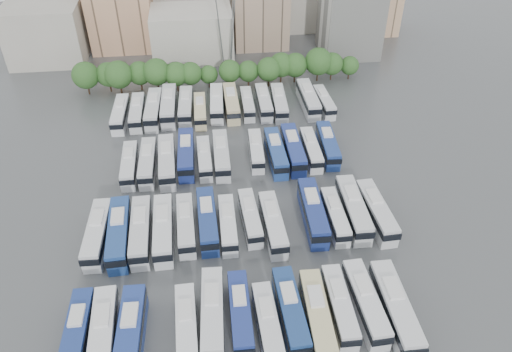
{
  "coord_description": "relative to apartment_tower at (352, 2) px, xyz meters",
  "views": [
    {
      "loc": [
        -4.02,
        -62.58,
        54.37
      ],
      "look_at": [
        3.64,
        3.54,
        3.0
      ],
      "focal_mm": 35.0,
      "sensor_mm": 36.0,
      "label": 1
    }
  ],
  "objects": [
    {
      "name": "bus_r1_s4",
      "position": [
        -42.27,
        -63.85,
        -11.17
      ],
      "size": [
        2.97,
        11.94,
        3.72
      ],
      "rotation": [
        0.0,
        0.0,
        0.03
      ],
      "color": "silver",
      "rests_on": "ground"
    },
    {
      "name": "bus_r3_s9",
      "position": [
        -25.56,
        -27.47,
        -11.14
      ],
      "size": [
        2.7,
        12.08,
        3.79
      ],
      "rotation": [
        0.0,
        0.0,
        -0.01
      ],
      "color": "silver",
      "rests_on": "ground"
    },
    {
      "name": "bus_r0_s10",
      "position": [
        -22.64,
        -81.45,
        -11.18
      ],
      "size": [
        2.72,
        11.86,
        3.71
      ],
      "rotation": [
        0.0,
        0.0,
        -0.01
      ],
      "color": "silver",
      "rests_on": "ground"
    },
    {
      "name": "bus_r1_s13",
      "position": [
        -12.43,
        -64.43,
        -11.02
      ],
      "size": [
        3.46,
        12.99,
        4.04
      ],
      "rotation": [
        0.0,
        0.0,
        0.05
      ],
      "color": "silver",
      "rests_on": "ground"
    },
    {
      "name": "bus_r2_s8",
      "position": [
        -29.23,
        -45.06,
        -11.31
      ],
      "size": [
        2.83,
        11.07,
        3.45
      ],
      "rotation": [
        0.0,
        0.0,
        -0.04
      ],
      "color": "silver",
      "rests_on": "ground"
    },
    {
      "name": "bus_r3_s7",
      "position": [
        -32.49,
        -27.21,
        -11.02
      ],
      "size": [
        2.88,
        12.89,
        4.04
      ],
      "rotation": [
        0.0,
        0.0,
        0.01
      ],
      "color": "#CCBB8C",
      "rests_on": "ground"
    },
    {
      "name": "bus_r0_s7",
      "position": [
        -32.2,
        -83.22,
        -11.22
      ],
      "size": [
        2.93,
        11.65,
        3.63
      ],
      "rotation": [
        0.0,
        0.0,
        0.04
      ],
      "color": "silver",
      "rests_on": "ground"
    },
    {
      "name": "bus_r0_s1",
      "position": [
        -52.3,
        -82.62,
        -10.99
      ],
      "size": [
        3.35,
        13.14,
        4.09
      ],
      "rotation": [
        0.0,
        0.0,
        0.04
      ],
      "color": "silver",
      "rests_on": "ground"
    },
    {
      "name": "bus_r2_s10",
      "position": [
        -22.45,
        -45.91,
        -10.96
      ],
      "size": [
        2.89,
        13.22,
        4.15
      ],
      "rotation": [
        0.0,
        0.0,
        0.0
      ],
      "color": "navy",
      "rests_on": "ground"
    },
    {
      "name": "bus_r2_s1",
      "position": [
        -52.2,
        -47.06,
        -11.23
      ],
      "size": [
        2.72,
        11.55,
        3.61
      ],
      "rotation": [
        0.0,
        0.0,
        0.02
      ],
      "color": "silver",
      "rests_on": "ground"
    },
    {
      "name": "bus_r0_s6",
      "position": [
        -35.45,
        -81.14,
        -11.16
      ],
      "size": [
        2.72,
        11.97,
        3.75
      ],
      "rotation": [
        0.0,
        0.0,
        -0.01
      ],
      "color": "navy",
      "rests_on": "ground"
    },
    {
      "name": "bus_r3_s5",
      "position": [
        -39.16,
        -29.26,
        -11.28
      ],
      "size": [
        2.53,
        11.18,
        3.5
      ],
      "rotation": [
        0.0,
        0.0,
        -0.01
      ],
      "color": "beige",
      "rests_on": "ground"
    },
    {
      "name": "bus_r3_s10",
      "position": [
        -22.35,
        -28.24,
        -11.08
      ],
      "size": [
        3.3,
        12.59,
        3.91
      ],
      "rotation": [
        0.0,
        0.0,
        -0.05
      ],
      "color": "silver",
      "rests_on": "ground"
    },
    {
      "name": "bus_r2_s11",
      "position": [
        -19.06,
        -45.96,
        -11.24
      ],
      "size": [
        2.55,
        11.44,
        3.58
      ],
      "rotation": [
        0.0,
        0.0,
        -0.01
      ],
      "color": "silver",
      "rests_on": "ground"
    },
    {
      "name": "bus_r3_s0",
      "position": [
        -55.56,
        -28.89,
        -11.15
      ],
      "size": [
        2.91,
        12.09,
        3.77
      ],
      "rotation": [
        0.0,
        0.0,
        -0.02
      ],
      "color": "silver",
      "rests_on": "ground"
    },
    {
      "name": "bus_r0_s0",
      "position": [
        -55.51,
        -81.99,
        -11.12
      ],
      "size": [
        2.76,
        12.23,
        3.83
      ],
      "rotation": [
        0.0,
        0.0,
        -0.01
      ],
      "color": "navy",
      "rests_on": "ground"
    },
    {
      "name": "bus_r1_s10",
      "position": [
        -22.4,
        -63.47,
        -10.92
      ],
      "size": [
        3.27,
        13.57,
        4.24
      ],
      "rotation": [
        0.0,
        0.0,
        -0.02
      ],
      "color": "navy",
      "rests_on": "ground"
    },
    {
      "name": "bus_r3_s3",
      "position": [
        -45.67,
        -27.05,
        -10.9
      ],
      "size": [
        3.17,
        13.68,
        4.28
      ],
      "rotation": [
        0.0,
        0.0,
        -0.01
      ],
      "color": "silver",
      "rests_on": "ground"
    },
    {
      "name": "bus_r1_s1",
      "position": [
        -52.2,
        -64.82,
        -10.91
      ],
      "size": [
        3.52,
        13.67,
        4.26
      ],
      "rotation": [
        0.0,
        0.0,
        0.04
      ],
      "color": "navy",
      "rests_on": "ground"
    },
    {
      "name": "bus_r3_s8",
      "position": [
        -29.07,
        -27.44,
        -11.31
      ],
      "size": [
        2.51,
        10.98,
        3.44
      ],
      "rotation": [
        0.0,
        0.0,
        -0.01
      ],
      "color": "silver",
      "rests_on": "ground"
    },
    {
      "name": "bus_r3_s1",
      "position": [
        -52.14,
        -28.58,
        -11.16
      ],
      "size": [
        2.62,
        11.93,
        3.74
      ],
      "rotation": [
        0.0,
        0.0,
        0.0
      ],
      "color": "silver",
      "rests_on": "ground"
    },
    {
      "name": "bus_r3_s2",
      "position": [
        -48.8,
        -28.03,
        -10.98
      ],
      "size": [
        3.38,
        13.19,
        4.11
      ],
      "rotation": [
        0.0,
        0.0,
        -0.04
      ],
      "color": "silver",
      "rests_on": "ground"
    },
    {
      "name": "bus_r2_s9",
      "position": [
        -25.75,
        -46.47,
        -11.05
      ],
      "size": [
        2.97,
        12.71,
        3.98
      ],
      "rotation": [
        0.0,
        0.0,
        0.02
      ],
      "color": "navy",
      "rests_on": "ground"
    },
    {
      "name": "bus_r2_s5",
      "position": [
        -38.85,
        -46.38,
        -11.32
      ],
      "size": [
        2.62,
        10.97,
        3.43
      ],
      "rotation": [
        0.0,
        0.0,
        0.02
      ],
      "color": "silver",
      "rests_on": "ground"
    },
    {
      "name": "bus_r1_s3",
      "position": [
        -45.64,
        -64.69,
        -10.99
      ],
      "size": [
        3.15,
        13.12,
        4.1
      ],
      "rotation": [
        0.0,
        0.0,
        0.02
      ],
      "color": "silver",
      "rests_on": "ground"
    },
    {
      "name": "bus_r0_s11",
      "position": [
        -19.2,
        -81.41,
        -11.06
      ],
      "size": [
        3.24,
        12.66,
        3.94
      ],
      "rotation": [
        0.0,
        0.0,
        0.04
      ],
      "color": "silver",
      "rests_on": "ground"
    },
    {
      "name": "bus_r0_s5",
      "position": [
        -38.97,
        -80.94,
        -11.0
      ],
      "size": [
        3.42,
        13.1,
        4.08
      ],
      "rotation": [
        0.0,
        0.0,
        -0.05
      ],
      "color": "silver",
      "rests_on": "ground"
    },
    {
      "name": "bus_r0_s2",
      "position": [
        -49.03,
        -83.05,
        -10.94
      ],
      "size": [
        3.32,
        13.44,
        4.19
      ],
      "rotation": [
        0.0,
        0.0,
        -0.03
      ],
      "color": "navy",
      "rests_on": "ground"
    },
    {
      "name": "bus_r2_s3",
      "position": [
        -45.53,
        -47.06,
        -10.97
      ],
      "size": [
        3.37,
        13.27,
        4.13
      ],
      "rotation": [
        0.0,
        0.0,
        0.04
      ],
      "color": "silver",
      "rests_on": "ground"
    },
    {
      "name": "bus_r0_s12",
      "position": [
        -15.74,
        -82.85,
        -10.89
      ],
      "size": [
        2.99,
        13.68,
        4.29
      ],
      "rotation": [
        0.0,
        0.0,
        -0.0
      ],
      "color": "silver",
      "rests_on": "ground"
    },
    {
      "name": "bus_r0_s8",
      "position": [
        -29.08,
        -81.62,
        -11.06
      ],
      "size": [
        3.2,
        12.65,
        3.94
      ],
      "rotation": [
        0.0,
        0.0,
        0.04
      ],
      "color": "navy",
      "rests_on": "ground"
    },
    {
      "name": "bus_r1_s2",
      "position": [
        -49.02,
        -64.68,
        -10.99
      ],
      "size": [
        3.14,
        13.09,
        4.09
      ],
      "rotation": [
        0.0,
        0.0,
        0.02
      ],
      "color": "silver",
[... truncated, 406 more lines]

